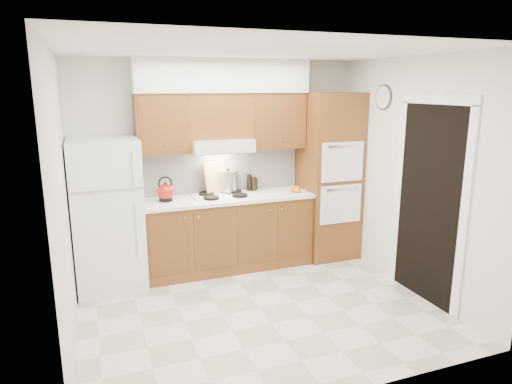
% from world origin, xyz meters
% --- Properties ---
extents(floor, '(3.60, 3.60, 0.00)m').
position_xyz_m(floor, '(0.00, 0.00, 0.00)').
color(floor, beige).
rests_on(floor, ground).
extents(ceiling, '(3.60, 3.60, 0.00)m').
position_xyz_m(ceiling, '(0.00, 0.00, 2.60)').
color(ceiling, white).
rests_on(ceiling, wall_back).
extents(wall_back, '(3.60, 0.02, 2.60)m').
position_xyz_m(wall_back, '(0.00, 1.50, 1.30)').
color(wall_back, silver).
rests_on(wall_back, floor).
extents(wall_left, '(0.02, 3.00, 2.60)m').
position_xyz_m(wall_left, '(-1.80, 0.00, 1.30)').
color(wall_left, silver).
rests_on(wall_left, floor).
extents(wall_right, '(0.02, 3.00, 2.60)m').
position_xyz_m(wall_right, '(1.80, 0.00, 1.30)').
color(wall_right, silver).
rests_on(wall_right, floor).
extents(fridge, '(0.75, 0.72, 1.72)m').
position_xyz_m(fridge, '(-1.41, 1.14, 0.86)').
color(fridge, white).
rests_on(fridge, floor).
extents(base_cabinets, '(2.11, 0.60, 0.90)m').
position_xyz_m(base_cabinets, '(0.02, 1.20, 0.45)').
color(base_cabinets, brown).
rests_on(base_cabinets, floor).
extents(countertop, '(2.13, 0.62, 0.04)m').
position_xyz_m(countertop, '(0.03, 1.19, 0.92)').
color(countertop, white).
rests_on(countertop, base_cabinets).
extents(backsplash, '(2.11, 0.03, 0.56)m').
position_xyz_m(backsplash, '(0.02, 1.49, 1.22)').
color(backsplash, white).
rests_on(backsplash, countertop).
extents(oven_cabinet, '(0.70, 0.65, 2.20)m').
position_xyz_m(oven_cabinet, '(1.44, 1.18, 1.10)').
color(oven_cabinet, brown).
rests_on(oven_cabinet, floor).
extents(upper_cab_left, '(0.63, 0.33, 0.70)m').
position_xyz_m(upper_cab_left, '(-0.71, 1.33, 1.85)').
color(upper_cab_left, brown).
rests_on(upper_cab_left, wall_back).
extents(upper_cab_right, '(0.73, 0.33, 0.70)m').
position_xyz_m(upper_cab_right, '(0.72, 1.33, 1.85)').
color(upper_cab_right, brown).
rests_on(upper_cab_right, wall_back).
extents(range_hood, '(0.75, 0.45, 0.15)m').
position_xyz_m(range_hood, '(-0.02, 1.27, 1.57)').
color(range_hood, silver).
rests_on(range_hood, wall_back).
extents(upper_cab_over_hood, '(0.75, 0.33, 0.55)m').
position_xyz_m(upper_cab_over_hood, '(-0.02, 1.33, 1.92)').
color(upper_cab_over_hood, brown).
rests_on(upper_cab_over_hood, range_hood).
extents(soffit, '(2.13, 0.36, 0.40)m').
position_xyz_m(soffit, '(0.03, 1.32, 2.40)').
color(soffit, silver).
rests_on(soffit, wall_back).
extents(cooktop, '(0.74, 0.50, 0.01)m').
position_xyz_m(cooktop, '(-0.02, 1.21, 0.95)').
color(cooktop, white).
rests_on(cooktop, countertop).
extents(doorway, '(0.02, 0.90, 2.10)m').
position_xyz_m(doorway, '(1.79, -0.35, 1.05)').
color(doorway, black).
rests_on(doorway, floor).
extents(wall_clock, '(0.02, 0.30, 0.30)m').
position_xyz_m(wall_clock, '(1.79, 0.55, 2.15)').
color(wall_clock, '#3F3833').
rests_on(wall_clock, wall_right).
extents(kettle, '(0.26, 0.26, 0.20)m').
position_xyz_m(kettle, '(-0.73, 1.22, 1.05)').
color(kettle, '#991A0B').
rests_on(kettle, countertop).
extents(cutting_board, '(0.35, 0.23, 0.44)m').
position_xyz_m(cutting_board, '(-0.07, 1.38, 1.14)').
color(cutting_board, tan).
rests_on(cutting_board, countertop).
extents(stock_pot, '(0.30, 0.30, 0.25)m').
position_xyz_m(stock_pot, '(0.10, 1.38, 1.10)').
color(stock_pot, '#BABBBF').
rests_on(stock_pot, cooktop).
extents(condiment_a, '(0.08, 0.08, 0.22)m').
position_xyz_m(condiment_a, '(0.39, 1.41, 1.05)').
color(condiment_a, black).
rests_on(condiment_a, countertop).
extents(condiment_b, '(0.07, 0.07, 0.19)m').
position_xyz_m(condiment_b, '(0.44, 1.37, 1.03)').
color(condiment_b, black).
rests_on(condiment_b, countertop).
extents(condiment_c, '(0.07, 0.07, 0.15)m').
position_xyz_m(condiment_c, '(0.49, 1.44, 1.02)').
color(condiment_c, black).
rests_on(condiment_c, countertop).
extents(orange_near, '(0.10, 0.10, 0.09)m').
position_xyz_m(orange_near, '(0.89, 1.12, 0.98)').
color(orange_near, '#EC520C').
rests_on(orange_near, countertop).
extents(orange_far, '(0.10, 0.10, 0.09)m').
position_xyz_m(orange_far, '(0.93, 1.08, 0.98)').
color(orange_far, orange).
rests_on(orange_far, countertop).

